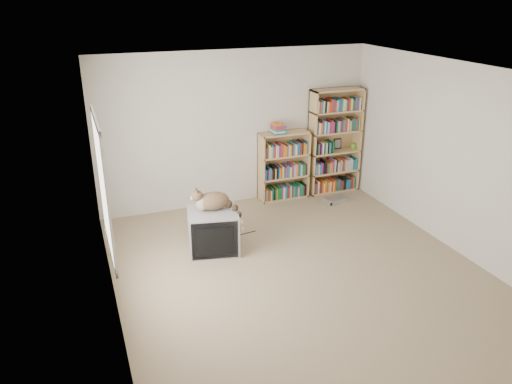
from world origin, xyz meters
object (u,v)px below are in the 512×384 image
object	(u,v)px
bookcase_tall	(334,144)
bookcase_short	(283,168)
crt_tv	(213,231)
cat	(217,204)
dvd_player	(335,200)

from	to	relation	value
bookcase_tall	bookcase_short	xyz separation A→B (m)	(-0.95, 0.00, -0.33)
crt_tv	bookcase_short	xyz separation A→B (m)	(1.64, 1.38, 0.24)
cat	bookcase_short	world-z (taller)	bookcase_short
bookcase_tall	bookcase_short	world-z (taller)	bookcase_tall
crt_tv	bookcase_short	size ratio (longest dim) A/B	0.67
bookcase_short	dvd_player	size ratio (longest dim) A/B	3.27
crt_tv	dvd_player	xyz separation A→B (m)	(2.39, 0.88, -0.25)
cat	bookcase_tall	distance (m)	2.87
bookcase_tall	crt_tv	bearing A→B (deg)	-151.89
bookcase_short	dvd_player	xyz separation A→B (m)	(0.75, -0.50, -0.49)
dvd_player	bookcase_tall	bearing A→B (deg)	52.91
dvd_player	bookcase_short	bearing A→B (deg)	130.97
cat	dvd_player	distance (m)	2.55
cat	bookcase_tall	size ratio (longest dim) A/B	0.36
crt_tv	bookcase_tall	bearing A→B (deg)	39.52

